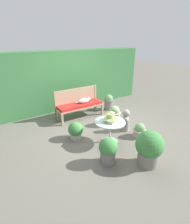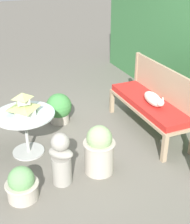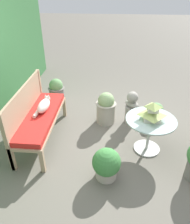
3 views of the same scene
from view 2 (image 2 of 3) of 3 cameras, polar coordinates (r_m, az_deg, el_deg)
The scene contains 10 objects.
ground at distance 4.26m, azimuth -1.74°, elevation -6.63°, with size 30.00×30.00×0.00m, color #666056.
garden_bench at distance 4.53m, azimuth 9.81°, elevation 1.22°, with size 1.56×0.49×0.49m.
bench_backrest at distance 4.55m, azimuth 12.49°, elevation 4.68°, with size 1.56×0.06×0.96m.
cat at distance 4.35m, azimuth 10.66°, elevation 2.34°, with size 0.51×0.21×0.19m.
patio_table at distance 4.04m, azimuth -12.63°, elevation -1.79°, with size 0.76×0.76×0.58m.
pagoda_birdhouse at distance 3.93m, azimuth -12.99°, elevation 1.29°, with size 0.33×0.33×0.28m.
garden_bust at distance 3.53m, azimuth -6.20°, elevation -8.59°, with size 0.32×0.33×0.64m.
potted_plant_table_near at distance 3.48m, azimuth -13.22°, elevation -12.80°, with size 0.36×0.36×0.39m.
potted_plant_bench_left at distance 4.82m, azimuth -6.59°, elevation 0.65°, with size 0.39×0.39×0.47m.
potted_plant_bench_right at distance 3.69m, azimuth 0.77°, elevation -6.93°, with size 0.38×0.38×0.61m.
Camera 2 is at (3.30, -1.27, 2.37)m, focal length 50.00 mm.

